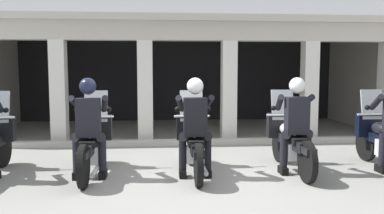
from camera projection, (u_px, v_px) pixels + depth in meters
The scene contains 10 objects.
ground_plane at pixel (183, 141), 9.41m from camera, with size 80.00×80.00×0.00m, color gray.
station_building at pixel (182, 62), 11.60m from camera, with size 11.08×4.62×2.99m.
kerb_strip at pixel (189, 142), 9.01m from camera, with size 10.58×0.24×0.12m, color #B7B5AD.
motorcycle_left at pixel (93, 144), 6.46m from camera, with size 0.62×2.04×1.35m.
police_officer_left at pixel (89, 119), 6.13m from camera, with size 0.63×0.61×1.58m.
motorcycle_center at pixel (194, 143), 6.54m from camera, with size 0.62×2.04×1.35m.
police_officer_center at pixel (195, 119), 6.21m from camera, with size 0.63×0.61×1.58m.
motorcycle_right at pixel (290, 141), 6.73m from camera, with size 0.62×2.04×1.35m.
police_officer_right at pixel (296, 117), 6.41m from camera, with size 0.63×0.61×1.58m.
motorcycle_far_right at pixel (384, 140), 6.82m from camera, with size 0.62×2.04×1.35m.
Camera 1 is at (-0.56, -6.27, 1.71)m, focal length 36.88 mm.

